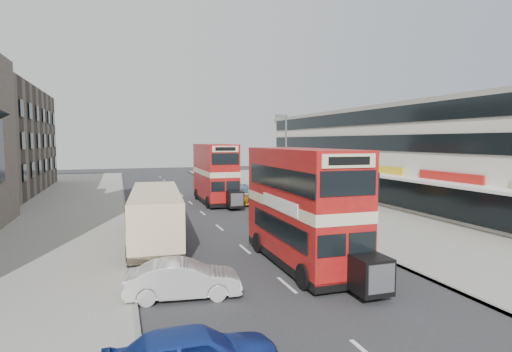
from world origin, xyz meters
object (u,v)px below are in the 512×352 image
object	(u,v)px
car_left_front	(183,279)
pedestrian_near	(323,205)
bus_main	(302,206)
street_lamp	(285,155)
pedestrian_far	(262,188)
car_right_c	(229,188)
coach	(156,214)
car_right_a	(280,210)
bus_second	(215,173)
cyclist	(251,200)
car_right_b	(251,198)

from	to	relation	value
car_left_front	pedestrian_near	size ratio (longest dim) A/B	2.32
bus_main	street_lamp	bearing A→B (deg)	-108.60
pedestrian_far	car_right_c	bearing A→B (deg)	117.37
coach	car_right_a	distance (m)	10.71
bus_second	pedestrian_near	world-z (taller)	bus_second
bus_second	street_lamp	bearing A→B (deg)	120.40
car_right_c	cyclist	world-z (taller)	cyclist
bus_second	car_left_front	world-z (taller)	bus_second
bus_second	cyclist	xyz separation A→B (m)	(2.22, -4.54, -2.12)
coach	car_right_b	distance (m)	14.87
street_lamp	bus_main	size ratio (longest dim) A/B	0.82
pedestrian_far	pedestrian_near	bearing A→B (deg)	-111.90
bus_main	coach	bearing A→B (deg)	-46.72
car_right_b	street_lamp	bearing A→B (deg)	24.69
street_lamp	pedestrian_far	world-z (taller)	street_lamp
pedestrian_near	pedestrian_far	bearing A→B (deg)	-98.09
car_right_a	pedestrian_far	xyz separation A→B (m)	(3.01, 12.67, 0.22)
street_lamp	car_left_front	xyz separation A→B (m)	(-10.81, -16.00, -4.06)
car_right_a	bus_main	bearing A→B (deg)	-12.90
pedestrian_near	cyclist	xyz separation A→B (m)	(-3.76, 6.28, -0.33)
car_left_front	car_right_a	distance (m)	16.67
bus_main	pedestrian_near	world-z (taller)	bus_main
car_right_b	cyclist	bearing A→B (deg)	-9.41
street_lamp	coach	distance (m)	13.31
bus_main	cyclist	world-z (taller)	bus_main
coach	car_right_a	bearing A→B (deg)	29.52
coach	car_right_b	size ratio (longest dim) A/B	2.27
bus_main	pedestrian_far	world-z (taller)	bus_main
bus_main	car_left_front	xyz separation A→B (m)	(-6.08, -2.40, -2.14)
street_lamp	bus_second	bearing A→B (deg)	119.91
bus_main	pedestrian_far	distance (m)	24.91
car_left_front	pedestrian_far	xyz separation A→B (m)	(12.46, 26.40, 0.20)
bus_main	car_right_a	world-z (taller)	bus_main
bus_second	car_right_a	distance (m)	10.26
coach	pedestrian_far	world-z (taller)	coach
street_lamp	pedestrian_near	xyz separation A→B (m)	(1.76, -3.47, -3.69)
car_left_front	pedestrian_far	distance (m)	29.19
coach	cyclist	distance (m)	13.19
pedestrian_near	coach	bearing A→B (deg)	5.90
bus_main	car_right_b	xyz separation A→B (m)	(3.24, 18.19, -2.19)
bus_second	car_left_front	distance (m)	24.35
car_right_a	pedestrian_near	size ratio (longest dim) A/B	2.57
coach	cyclist	xyz separation A→B (m)	(9.03, 9.57, -0.92)
bus_second	car_right_a	xyz separation A→B (m)	(2.86, -9.61, -2.18)
coach	car_left_front	world-z (taller)	coach
coach	pedestrian_near	bearing A→B (deg)	19.03
pedestrian_near	street_lamp	bearing A→B (deg)	-71.69
bus_second	cyclist	distance (m)	5.48
cyclist	car_right_a	bearing A→B (deg)	-78.27
car_right_a	pedestrian_far	world-z (taller)	pedestrian_far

